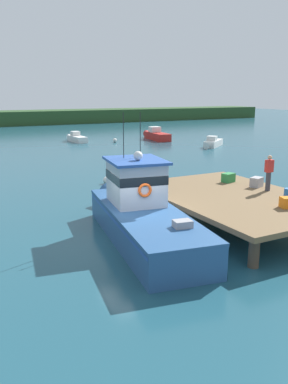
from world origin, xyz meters
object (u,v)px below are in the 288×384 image
Objects in this scene: moored_boat_near_channel at (76,138)px; moored_boat_mid_harbor at (156,135)px; bait_bucket at (288,192)px; crate_single_by_cleat at (228,178)px; crate_single_far at (257,182)px; main_fishing_boat at (141,212)px; moored_boat_far_right at (213,143)px; deckhand_by_the_boat at (269,172)px; mooring_buoy_spare_mooring at (107,180)px; mooring_buoy_inshore at (115,140)px.

moored_boat_mid_harbor reaches higher than moored_boat_near_channel.
moored_boat_mid_harbor is at bearing 70.38° from bait_bucket.
crate_single_by_cleat reaches higher than bait_bucket.
crate_single_far is 1.98m from bait_bucket.
main_fishing_boat reaches higher than moored_boat_near_channel.
moored_boat_far_right is at bearing 59.70° from bait_bucket.
crate_single_by_cleat is at bearing 100.15° from deckhand_by_the_boat.
crate_single_far is at bearing -110.74° from moored_boat_mid_harbor.
mooring_buoy_spare_mooring is 21.74m from mooring_buoy_inshore.
main_fishing_boat reaches higher than crate_single_far.
moored_boat_far_right is (13.41, 18.78, -1.03)m from crate_single_by_cleat.
deckhand_by_the_boat is at bearing -121.70° from moored_boat_far_right.
crate_single_far is 0.15× the size of moored_boat_far_right.
bait_bucket is 25.75m from moored_boat_far_right.
moored_boat_near_channel is at bearing 142.26° from mooring_buoy_inshore.
crate_single_far is at bearing -100.59° from mooring_buoy_inshore.
moored_boat_near_channel reaches higher than moored_boat_far_right.
deckhand_by_the_boat is at bearing -93.16° from moored_boat_near_channel.
deckhand_by_the_boat is 31.68m from moored_boat_mid_harbor.
moored_boat_mid_harbor reaches higher than mooring_buoy_inshore.
main_fishing_boat is 9.86m from mooring_buoy_spare_mooring.
mooring_buoy_inshore is (5.84, 27.12, -1.19)m from crate_single_by_cleat.
bait_bucket is at bearing -70.34° from mooring_buoy_spare_mooring.
mooring_buoy_spare_mooring is at bearing 75.12° from main_fishing_boat.
moored_boat_far_right is at bearing -44.84° from moored_boat_near_channel.
bait_bucket is 31.05m from mooring_buoy_inshore.
bait_bucket reaches higher than mooring_buoy_spare_mooring.
crate_single_far is 0.37× the size of deckhand_by_the_boat.
main_fishing_boat is 16.61× the size of crate_single_far.
mooring_buoy_inshore reaches higher than mooring_buoy_spare_mooring.
main_fishing_boat is 2.16× the size of moored_boat_near_channel.
deckhand_by_the_boat is at bearing -68.35° from mooring_buoy_spare_mooring.
bait_bucket is 33.44m from moored_boat_near_channel.
main_fishing_boat reaches higher than bait_bucket.
deckhand_by_the_boat is 0.35× the size of moored_boat_near_channel.
bait_bucket is at bearing -100.03° from mooring_buoy_inshore.
moored_boat_far_right reaches higher than mooring_buoy_spare_mooring.
crate_single_far is at bearing 88.20° from bait_bucket.
main_fishing_boat is at bearing 167.66° from bait_bucket.
bait_bucket is 0.08× the size of moored_boat_far_right.
bait_bucket is 11.64m from mooring_buoy_spare_mooring.
mooring_buoy_inshore is (-5.58, -0.27, -0.29)m from moored_boat_mid_harbor.
crate_single_by_cleat is 0.15× the size of moored_boat_far_right.
deckhand_by_the_boat is 29.95m from mooring_buoy_inshore.
crate_single_far is 24.03m from moored_boat_far_right.
deckhand_by_the_boat reaches higher than moored_boat_mid_harbor.
moored_boat_far_right is at bearing 58.30° from deckhand_by_the_boat.
moored_boat_mid_harbor is 13.07× the size of mooring_buoy_inshore.
deckhand_by_the_boat reaches higher than mooring_buoy_spare_mooring.
crate_single_far is 1.34× the size of mooring_buoy_spare_mooring.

